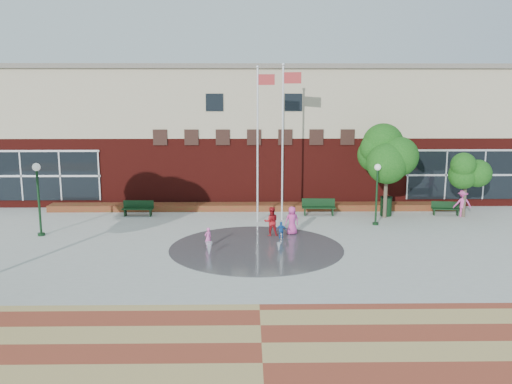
{
  "coord_description": "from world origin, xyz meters",
  "views": [
    {
      "loc": [
        -0.4,
        -22.21,
        7.49
      ],
      "look_at": [
        0.0,
        4.0,
        2.6
      ],
      "focal_mm": 38.0,
      "sensor_mm": 36.0,
      "label": 1
    }
  ],
  "objects_px": {
    "flagpole_right": "(284,134)",
    "trash_can": "(386,206)",
    "child_splash": "(208,238)",
    "flagpole_left": "(258,137)",
    "bench_left": "(138,211)"
  },
  "relations": [
    {
      "from": "flagpole_left",
      "to": "bench_left",
      "type": "xyz_separation_m",
      "value": [
        -7.3,
        1.6,
        -4.65
      ]
    },
    {
      "from": "flagpole_right",
      "to": "bench_left",
      "type": "relative_size",
      "value": 4.81
    },
    {
      "from": "bench_left",
      "to": "child_splash",
      "type": "distance_m",
      "value": 8.38
    },
    {
      "from": "trash_can",
      "to": "child_splash",
      "type": "distance_m",
      "value": 12.31
    },
    {
      "from": "bench_left",
      "to": "child_splash",
      "type": "xyz_separation_m",
      "value": [
        4.76,
        -6.9,
        0.21
      ]
    },
    {
      "from": "bench_left",
      "to": "flagpole_left",
      "type": "bearing_deg",
      "value": -10.09
    },
    {
      "from": "child_splash",
      "to": "trash_can",
      "type": "bearing_deg",
      "value": 175.58
    },
    {
      "from": "flagpole_left",
      "to": "child_splash",
      "type": "distance_m",
      "value": 7.36
    },
    {
      "from": "child_splash",
      "to": "flagpole_left",
      "type": "bearing_deg",
      "value": -152.96
    },
    {
      "from": "flagpole_left",
      "to": "trash_can",
      "type": "relative_size",
      "value": 7.42
    },
    {
      "from": "flagpole_left",
      "to": "trash_can",
      "type": "bearing_deg",
      "value": 20.43
    },
    {
      "from": "trash_can",
      "to": "child_splash",
      "type": "height_order",
      "value": "trash_can"
    },
    {
      "from": "flagpole_right",
      "to": "trash_can",
      "type": "bearing_deg",
      "value": 20.93
    },
    {
      "from": "flagpole_left",
      "to": "flagpole_right",
      "type": "bearing_deg",
      "value": 26.86
    },
    {
      "from": "bench_left",
      "to": "trash_can",
      "type": "xyz_separation_m",
      "value": [
        15.09,
        -0.2,
        0.31
      ]
    }
  ]
}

